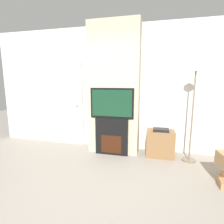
{
  "coord_description": "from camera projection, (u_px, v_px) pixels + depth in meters",
  "views": [
    {
      "loc": [
        0.83,
        -1.82,
        1.51
      ],
      "look_at": [
        0.0,
        1.59,
        0.9
      ],
      "focal_mm": 28.0,
      "sensor_mm": 36.0,
      "label": 1
    }
  ],
  "objects": [
    {
      "name": "media_stand",
      "position": [
        160.0,
        143.0,
        3.56
      ],
      "size": [
        0.55,
        0.37,
        0.59
      ],
      "color": "brown",
      "rests_on": "ground_plane"
    },
    {
      "name": "entry_door",
      "position": [
        65.0,
        103.0,
        4.21
      ],
      "size": [
        0.93,
        0.09,
        2.0
      ],
      "color": "#BCB7AD",
      "rests_on": "ground_plane"
    },
    {
      "name": "wall_back",
      "position": [
        117.0,
        89.0,
        3.91
      ],
      "size": [
        6.0,
        0.06,
        2.7
      ],
      "color": "silver",
      "rests_on": "ground_plane"
    },
    {
      "name": "television",
      "position": [
        112.0,
        103.0,
        3.53
      ],
      "size": [
        0.89,
        0.07,
        0.61
      ],
      "color": "black",
      "rests_on": "fireplace"
    },
    {
      "name": "fireplace",
      "position": [
        112.0,
        136.0,
        3.65
      ],
      "size": [
        0.68,
        0.15,
        0.78
      ],
      "color": "black",
      "rests_on": "ground_plane"
    },
    {
      "name": "floor_lamp",
      "position": [
        194.0,
        99.0,
        3.18
      ],
      "size": [
        0.25,
        0.25,
        1.8
      ],
      "color": "#726651",
      "rests_on": "ground_plane"
    },
    {
      "name": "ground_plane",
      "position": [
        82.0,
        203.0,
        2.19
      ],
      "size": [
        14.0,
        14.0,
        0.0
      ],
      "primitive_type": "plane",
      "color": "gray"
    },
    {
      "name": "chimney_breast",
      "position": [
        114.0,
        89.0,
        3.68
      ],
      "size": [
        1.06,
        0.41,
        2.7
      ],
      "color": "#BCAD8E",
      "rests_on": "ground_plane"
    }
  ]
}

